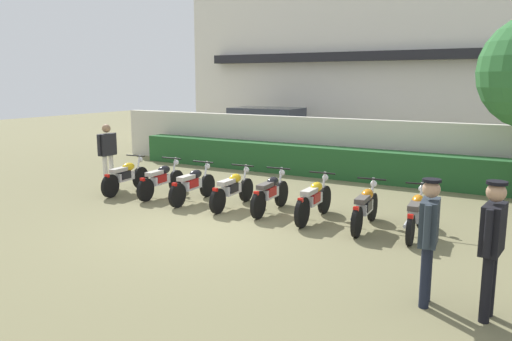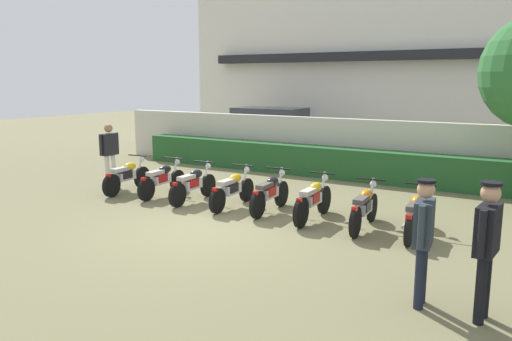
% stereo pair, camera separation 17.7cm
% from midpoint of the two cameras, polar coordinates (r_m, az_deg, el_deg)
% --- Properties ---
extents(ground, '(60.00, 60.00, 0.00)m').
position_cam_midpoint_polar(ground, '(10.34, -6.28, -6.58)').
color(ground, olive).
extents(building, '(18.31, 6.50, 7.37)m').
position_cam_midpoint_polar(building, '(23.62, 16.04, 11.54)').
color(building, silver).
rests_on(building, ground).
extents(compound_wall, '(17.39, 0.30, 1.78)m').
position_cam_midpoint_polar(compound_wall, '(16.34, 8.74, 2.75)').
color(compound_wall, beige).
rests_on(compound_wall, ground).
extents(hedge_row, '(13.92, 0.70, 0.93)m').
position_cam_midpoint_polar(hedge_row, '(15.76, 7.76, 0.95)').
color(hedge_row, '#235628').
rests_on(hedge_row, ground).
extents(parked_car, '(4.53, 2.14, 1.89)m').
position_cam_midpoint_polar(parked_car, '(20.07, 1.33, 4.37)').
color(parked_car, silver).
rests_on(parked_car, ground).
extents(motorcycle_in_row_0, '(0.60, 1.84, 0.96)m').
position_cam_midpoint_polar(motorcycle_in_row_0, '(13.88, -14.87, -0.63)').
color(motorcycle_in_row_0, black).
rests_on(motorcycle_in_row_0, ground).
extents(motorcycle_in_row_1, '(0.60, 1.88, 0.95)m').
position_cam_midpoint_polar(motorcycle_in_row_1, '(13.27, -11.04, -1.00)').
color(motorcycle_in_row_1, black).
rests_on(motorcycle_in_row_1, ground).
extents(motorcycle_in_row_2, '(0.60, 1.87, 0.95)m').
position_cam_midpoint_polar(motorcycle_in_row_2, '(12.53, -7.57, -1.55)').
color(motorcycle_in_row_2, black).
rests_on(motorcycle_in_row_2, ground).
extents(motorcycle_in_row_3, '(0.60, 1.91, 0.95)m').
position_cam_midpoint_polar(motorcycle_in_row_3, '(11.91, -3.12, -2.09)').
color(motorcycle_in_row_3, black).
rests_on(motorcycle_in_row_3, ground).
extents(motorcycle_in_row_4, '(0.60, 1.85, 0.96)m').
position_cam_midpoint_polar(motorcycle_in_row_4, '(11.45, 1.17, -2.54)').
color(motorcycle_in_row_4, black).
rests_on(motorcycle_in_row_4, ground).
extents(motorcycle_in_row_5, '(0.60, 1.91, 0.97)m').
position_cam_midpoint_polar(motorcycle_in_row_5, '(10.87, 6.07, -3.25)').
color(motorcycle_in_row_5, black).
rests_on(motorcycle_in_row_5, ground).
extents(motorcycle_in_row_6, '(0.60, 1.89, 0.96)m').
position_cam_midpoint_polar(motorcycle_in_row_6, '(10.43, 11.74, -4.05)').
color(motorcycle_in_row_6, black).
rests_on(motorcycle_in_row_6, ground).
extents(motorcycle_in_row_7, '(0.60, 1.91, 0.94)m').
position_cam_midpoint_polar(motorcycle_in_row_7, '(10.21, 17.13, -4.64)').
color(motorcycle_in_row_7, black).
rests_on(motorcycle_in_row_7, ground).
extents(inspector_person, '(0.24, 0.70, 1.75)m').
position_cam_midpoint_polar(inspector_person, '(14.88, -16.75, 2.32)').
color(inspector_person, silver).
rests_on(inspector_person, ground).
extents(officer_0, '(0.27, 0.68, 1.72)m').
position_cam_midpoint_polar(officer_0, '(7.01, 18.22, -6.50)').
color(officer_0, black).
rests_on(officer_0, ground).
extents(officer_1, '(0.27, 0.70, 1.77)m').
position_cam_midpoint_polar(officer_1, '(6.86, 24.44, -6.93)').
color(officer_1, black).
rests_on(officer_1, ground).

